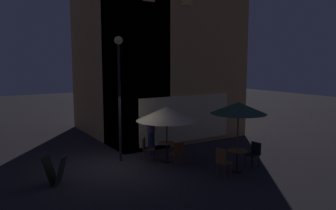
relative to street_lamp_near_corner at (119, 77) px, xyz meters
The scene contains 13 objects.
ground_plane 3.32m from the street_lamp_near_corner, 130.23° to the right, with size 60.00×60.00×0.00m, color #28242B.
cafe_building 4.20m from the street_lamp_near_corner, 47.72° to the left, with size 6.90×7.17×8.58m.
street_lamp_near_corner is the anchor object (origin of this frame).
menu_sandwich_board 4.11m from the street_lamp_near_corner, 155.21° to the right, with size 0.85×0.82×0.92m.
cafe_table_0 5.20m from the street_lamp_near_corner, 48.87° to the right, with size 0.69×0.69×0.77m.
cafe_table_1 3.27m from the street_lamp_near_corner, 36.25° to the right, with size 0.64×0.64×0.76m.
patio_umbrella_0 4.56m from the street_lamp_near_corner, 48.87° to the right, with size 1.92×1.92×2.46m.
patio_umbrella_1 2.26m from the street_lamp_near_corner, 36.25° to the right, with size 2.33×2.33×2.15m.
cafe_chair_0 4.87m from the street_lamp_near_corner, 58.55° to the right, with size 0.47×0.47×0.99m.
cafe_chair_1 5.71m from the street_lamp_near_corner, 40.84° to the right, with size 0.45×0.45×0.91m.
cafe_chair_2 2.87m from the street_lamp_near_corner, 35.04° to the right, with size 0.59×0.59×0.91m.
cafe_chair_3 3.55m from the street_lamp_near_corner, 53.12° to the right, with size 0.42×0.42×0.93m.
patron_standing_0 2.76m from the street_lamp_near_corner, ahead, with size 0.34×0.34×1.71m.
Camera 1 is at (-4.60, -11.04, 3.83)m, focal length 35.51 mm.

